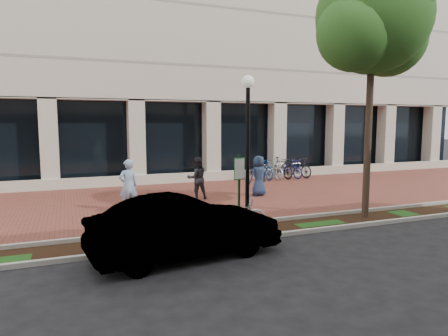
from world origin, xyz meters
name	(u,v)px	position (x,y,z in m)	size (l,w,h in m)	color
ground	(206,198)	(0.00, 0.00, 0.00)	(120.00, 120.00, 0.00)	black
brick_plaza	(206,198)	(0.00, 0.00, 0.01)	(40.00, 9.00, 0.01)	brown
planting_strip	(265,230)	(0.00, -5.25, 0.01)	(40.00, 1.50, 0.01)	black
curb_plaza_side	(254,222)	(0.00, -4.50, 0.06)	(40.00, 0.12, 0.12)	#B5B4AA
curb_street_side	(278,235)	(0.00, -6.00, 0.06)	(40.00, 0.12, 0.12)	#B5B4AA
near_office_building	(151,11)	(0.00, 10.47, 10.05)	(40.00, 12.12, 16.00)	beige
parking_sign	(239,183)	(-0.81, -5.21, 1.43)	(0.34, 0.07, 2.22)	#133418
lamppost	(248,143)	(-0.39, -4.85, 2.50)	(0.36, 0.36, 4.43)	black
street_tree	(373,25)	(3.83, -5.03, 6.14)	(4.24, 3.53, 8.14)	#453527
locked_bicycle	(234,214)	(-0.87, -4.98, 0.49)	(0.64, 1.85, 0.97)	silver
pedestrian_left	(128,186)	(-3.32, -1.34, 0.92)	(0.67, 0.44, 1.84)	#88A9CB
pedestrian_mid	(197,178)	(-0.41, -0.07, 0.86)	(0.83, 0.65, 1.71)	#252529
pedestrian_right	(259,176)	(2.24, -0.32, 0.85)	(0.83, 0.54, 1.71)	navy
bollard	(263,180)	(3.13, 0.97, 0.47)	(0.12, 0.12, 0.92)	#BDBCC1
bike_rack_cluster	(276,169)	(5.49, 4.01, 0.56)	(3.65, 2.12, 1.17)	black
sedan_near_curb	(185,227)	(-2.80, -6.67, 0.72)	(1.52, 4.36, 1.44)	silver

